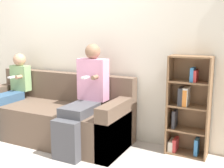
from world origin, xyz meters
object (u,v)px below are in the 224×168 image
object	(u,v)px
couch	(53,117)
child_seated	(7,94)
adult_seated	(84,96)
bookshelf	(188,107)

from	to	relation	value
couch	child_seated	world-z (taller)	child_seated
child_seated	adult_seated	bearing A→B (deg)	1.80
bookshelf	adult_seated	bearing A→B (deg)	-160.68
adult_seated	child_seated	world-z (taller)	adult_seated
couch	bookshelf	xyz separation A→B (m)	(1.74, 0.31, 0.28)
adult_seated	couch	bearing A→B (deg)	170.11
adult_seated	bookshelf	xyz separation A→B (m)	(1.16, 0.41, -0.09)
couch	child_seated	xyz separation A→B (m)	(-0.68, -0.14, 0.28)
adult_seated	child_seated	distance (m)	1.26
couch	adult_seated	bearing A→B (deg)	-9.89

